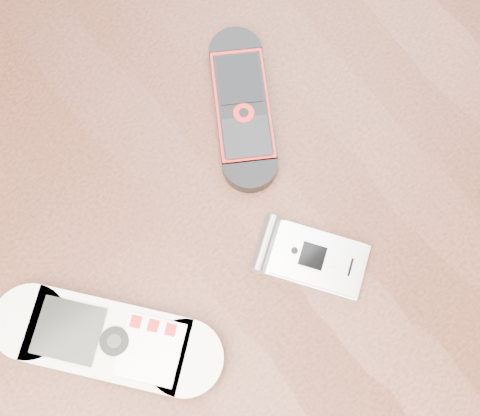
% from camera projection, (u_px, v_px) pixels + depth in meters
% --- Properties ---
extents(ground, '(4.00, 4.00, 0.00)m').
position_uv_depth(ground, '(238.00, 331.00, 1.27)').
color(ground, '#472B19').
rests_on(ground, ground).
extents(table, '(1.20, 0.80, 0.75)m').
position_uv_depth(table, '(236.00, 247.00, 0.65)').
color(table, black).
rests_on(table, ground).
extents(nokia_white, '(0.16, 0.18, 0.02)m').
position_uv_depth(nokia_white, '(108.00, 341.00, 0.51)').
color(nokia_white, silver).
rests_on(nokia_white, table).
extents(nokia_black_red, '(0.12, 0.15, 0.02)m').
position_uv_depth(nokia_black_red, '(242.00, 107.00, 0.57)').
color(nokia_black_red, black).
rests_on(nokia_black_red, table).
extents(motorola_razr, '(0.09, 0.10, 0.01)m').
position_uv_depth(motorola_razr, '(315.00, 259.00, 0.53)').
color(motorola_razr, silver).
rests_on(motorola_razr, table).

